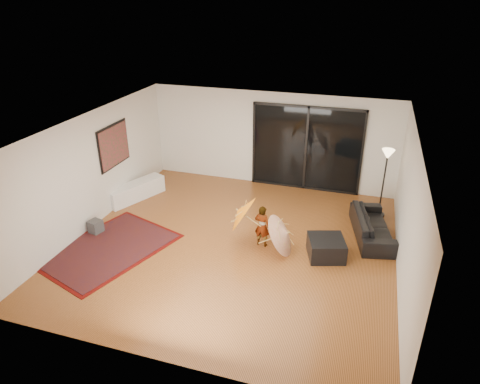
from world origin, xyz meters
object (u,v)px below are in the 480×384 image
at_px(media_console, 136,191).
at_px(ottoman, 326,248).
at_px(child, 262,226).
at_px(sofa, 372,226).

height_order(media_console, ottoman, media_console).
distance_m(ottoman, child, 1.45).
relative_size(media_console, sofa, 0.88).
distance_m(sofa, child, 2.60).
xyz_separation_m(sofa, ottoman, (-0.91, -1.14, -0.07)).
bearing_deg(sofa, media_console, 76.62).
height_order(ottoman, child, child).
xyz_separation_m(media_console, ottoman, (5.29, -1.26, -0.02)).
distance_m(media_console, ottoman, 5.44).
relative_size(sofa, child, 1.99).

